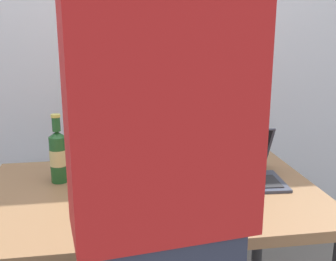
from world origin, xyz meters
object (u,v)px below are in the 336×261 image
at_px(laptop, 243,168).
at_px(beer_bottle_brown, 58,155).
at_px(person_figure, 162,222).
at_px(beer_bottle_amber, 74,154).

distance_m(laptop, beer_bottle_brown, 0.80).
xyz_separation_m(beer_bottle_brown, person_figure, (0.32, -0.83, 0.08)).
xyz_separation_m(laptop, person_figure, (-0.47, -0.75, 0.16)).
bearing_deg(beer_bottle_brown, person_figure, -68.71).
distance_m(beer_bottle_amber, person_figure, 0.93).
bearing_deg(beer_bottle_amber, beer_bottle_brown, -139.88).
height_order(laptop, beer_bottle_amber, beer_bottle_amber).
distance_m(laptop, beer_bottle_amber, 0.75).
relative_size(beer_bottle_amber, person_figure, 0.15).
xyz_separation_m(laptop, beer_bottle_brown, (-0.79, 0.09, 0.07)).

